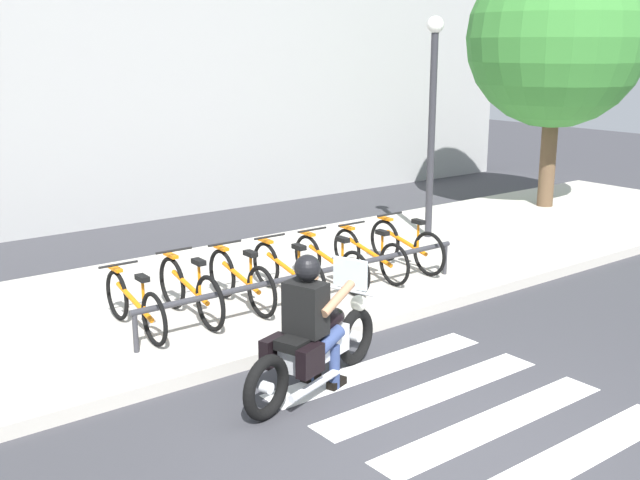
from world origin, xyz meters
TOP-DOWN VIEW (x-y plane):
  - ground_plane at (0.00, 0.00)m, footprint 48.00×48.00m
  - sidewalk at (0.00, 4.60)m, footprint 24.00×4.40m
  - crosswalk_stripe_1 at (0.74, -0.80)m, footprint 2.80×0.40m
  - crosswalk_stripe_2 at (0.74, 0.00)m, footprint 2.80×0.40m
  - crosswalk_stripe_3 at (0.74, 0.80)m, footprint 2.80×0.40m
  - crosswalk_stripe_4 at (0.74, 1.60)m, footprint 2.80×0.40m
  - motorcycle at (-0.11, 1.59)m, footprint 2.12×0.93m
  - rider at (-0.19, 1.57)m, footprint 0.73×0.66m
  - bicycle_0 at (-1.04, 3.80)m, footprint 0.48×1.66m
  - bicycle_1 at (-0.33, 3.80)m, footprint 0.48×1.65m
  - bicycle_2 at (0.39, 3.80)m, footprint 0.48×1.61m
  - bicycle_3 at (1.11, 3.80)m, footprint 0.48×1.68m
  - bicycle_4 at (1.82, 3.80)m, footprint 0.48×1.68m
  - bicycle_5 at (2.54, 3.80)m, footprint 0.48×1.65m
  - bicycle_6 at (3.26, 3.80)m, footprint 0.48×1.61m
  - bike_rack at (1.11, 3.25)m, footprint 4.90×0.07m
  - street_lamp at (4.94, 5.00)m, footprint 0.28×0.28m
  - tree_near_rack at (8.76, 5.40)m, footprint 3.52×3.52m
  - building_backdrop at (0.00, 10.30)m, footprint 24.00×1.20m

SIDE VIEW (x-z plane):
  - ground_plane at x=0.00m, z-range 0.00..0.00m
  - crosswalk_stripe_1 at x=0.74m, z-range 0.00..0.01m
  - crosswalk_stripe_2 at x=0.74m, z-range 0.00..0.01m
  - crosswalk_stripe_3 at x=0.74m, z-range 0.00..0.01m
  - crosswalk_stripe_4 at x=0.74m, z-range 0.00..0.01m
  - sidewalk at x=0.00m, z-range 0.00..0.15m
  - motorcycle at x=-0.11m, z-range -0.15..1.06m
  - bicycle_5 at x=2.54m, z-range 0.12..0.85m
  - bicycle_4 at x=1.82m, z-range 0.12..0.86m
  - bicycle_0 at x=-1.04m, z-range 0.12..0.87m
  - bicycle_3 at x=1.11m, z-range 0.12..0.87m
  - bicycle_6 at x=3.26m, z-range 0.12..0.90m
  - bicycle_2 at x=0.39m, z-range 0.12..0.90m
  - bicycle_1 at x=-0.33m, z-range 0.11..0.92m
  - bike_rack at x=1.11m, z-range 0.33..0.82m
  - rider at x=-0.19m, z-range 0.11..1.54m
  - street_lamp at x=4.94m, z-range 0.44..4.28m
  - tree_near_rack at x=8.76m, z-range 0.86..6.14m
  - building_backdrop at x=0.00m, z-range 0.00..7.14m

